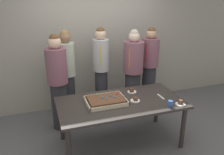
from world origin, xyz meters
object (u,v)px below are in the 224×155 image
at_px(cake_server_utensil, 161,97).
at_px(person_far_right_suit, 133,73).
at_px(drink_cup_nearest, 170,104).
at_px(person_left_edge_reaching, 58,82).
at_px(person_serving_front, 149,68).
at_px(person_green_shirt_behind, 101,70).
at_px(sheet_cake, 106,100).
at_px(party_table, 121,106).
at_px(plated_slice_near_left, 180,103).
at_px(person_striped_tie_right, 67,72).
at_px(plated_slice_far_left, 135,100).
at_px(plated_slice_near_right, 132,91).

height_order(cake_server_utensil, person_far_right_suit, person_far_right_suit).
bearing_deg(drink_cup_nearest, person_left_edge_reaching, 141.02).
height_order(person_serving_front, person_green_shirt_behind, person_green_shirt_behind).
bearing_deg(sheet_cake, drink_cup_nearest, -27.01).
relative_size(sheet_cake, person_serving_front, 0.35).
bearing_deg(person_far_right_suit, person_left_edge_reaching, -43.46).
height_order(drink_cup_nearest, person_far_right_suit, person_far_right_suit).
height_order(party_table, person_left_edge_reaching, person_left_edge_reaching).
bearing_deg(plated_slice_near_left, drink_cup_nearest, -173.77).
bearing_deg(person_striped_tie_right, person_left_edge_reaching, -46.12).
bearing_deg(sheet_cake, plated_slice_far_left, -11.22).
relative_size(person_serving_front, person_left_edge_reaching, 0.99).
xyz_separation_m(plated_slice_far_left, person_left_edge_reaching, (-1.07, 0.84, 0.12)).
height_order(plated_slice_far_left, person_far_right_suit, person_far_right_suit).
bearing_deg(person_serving_front, sheet_cake, 0.00).
distance_m(plated_slice_near_left, person_striped_tie_right, 2.14).
xyz_separation_m(person_far_right_suit, person_left_edge_reaching, (-1.41, -0.05, 0.02)).
height_order(plated_slice_far_left, drink_cup_nearest, drink_cup_nearest).
xyz_separation_m(person_serving_front, person_far_right_suit, (-0.43, -0.16, -0.00)).
relative_size(sheet_cake, person_far_right_suit, 0.35).
relative_size(cake_server_utensil, person_far_right_suit, 0.12).
relative_size(plated_slice_near_right, person_striped_tie_right, 0.09).
xyz_separation_m(plated_slice_far_left, drink_cup_nearest, (0.40, -0.34, 0.03)).
height_order(plated_slice_far_left, person_serving_front, person_serving_front).
xyz_separation_m(party_table, person_striped_tie_right, (-0.63, 1.22, 0.22)).
bearing_deg(person_left_edge_reaching, person_green_shirt_behind, 69.28).
bearing_deg(plated_slice_near_right, party_table, -137.83).
bearing_deg(sheet_cake, person_far_right_suit, 45.57).
bearing_deg(plated_slice_far_left, plated_slice_near_right, 76.40).
xyz_separation_m(drink_cup_nearest, person_far_right_suit, (-0.05, 1.24, 0.07)).
xyz_separation_m(plated_slice_far_left, person_green_shirt_behind, (-0.22, 1.13, 0.14)).
xyz_separation_m(plated_slice_near_left, plated_slice_near_right, (-0.51, 0.64, -0.00)).
xyz_separation_m(plated_slice_far_left, cake_server_utensil, (0.45, 0.01, -0.01)).
distance_m(drink_cup_nearest, person_serving_front, 1.45).
distance_m(plated_slice_far_left, cake_server_utensil, 0.45).
xyz_separation_m(plated_slice_far_left, person_striped_tie_right, (-0.84, 1.27, 0.12)).
xyz_separation_m(plated_slice_near_left, person_far_right_suit, (-0.24, 1.22, 0.10)).
bearing_deg(person_serving_front, person_green_shirt_behind, -42.78).
relative_size(cake_server_utensil, person_green_shirt_behind, 0.12).
height_order(drink_cup_nearest, person_striped_tie_right, person_striped_tie_right).
height_order(party_table, person_serving_front, person_serving_front).
height_order(cake_server_utensil, person_green_shirt_behind, person_green_shirt_behind).
distance_m(plated_slice_near_right, drink_cup_nearest, 0.74).
xyz_separation_m(sheet_cake, person_green_shirt_behind, (0.23, 1.04, 0.13)).
xyz_separation_m(party_table, person_left_edge_reaching, (-0.85, 0.79, 0.21)).
xyz_separation_m(plated_slice_near_right, cake_server_utensil, (0.37, -0.31, -0.02)).
distance_m(party_table, plated_slice_near_left, 0.89).
distance_m(person_serving_front, person_striped_tie_right, 1.63).
xyz_separation_m(party_table, cake_server_utensil, (0.66, -0.05, 0.08)).
bearing_deg(person_striped_tie_right, person_serving_front, 63.79).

